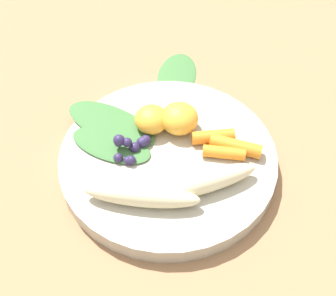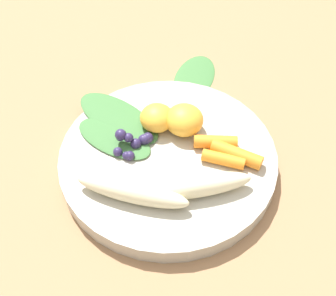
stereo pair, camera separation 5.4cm
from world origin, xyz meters
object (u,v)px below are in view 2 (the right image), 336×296
Objects in this scene: bowl at (168,159)px; kale_leaf_stray at (196,77)px; banana_peeled_left at (195,186)px; banana_peeled_right at (132,191)px; orange_segment_near at (157,118)px.

kale_leaf_stray is at bearing -0.79° from bowl.
bowl is 2.06× the size of banana_peeled_left.
banana_peeled_left is 0.07m from banana_peeled_right.
bowl is at bearing 107.04° from banana_peeled_left.
bowl is at bearing -176.72° from kale_leaf_stray.
bowl is 0.08m from banana_peeled_right.
orange_segment_near is at bearing 172.87° from kale_leaf_stray.
bowl is 0.18m from kale_leaf_stray.
kale_leaf_stray is at bearing 76.67° from banana_peeled_left.
orange_segment_near is 0.40× the size of kale_leaf_stray.
banana_peeled_left is 3.00× the size of orange_segment_near.
banana_peeled_right reaches higher than bowl.
banana_peeled_left and banana_peeled_right have the same top height.
kale_leaf_stray is (0.23, 0.04, -0.04)m from banana_peeled_left.
orange_segment_near reaches higher than banana_peeled_left.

